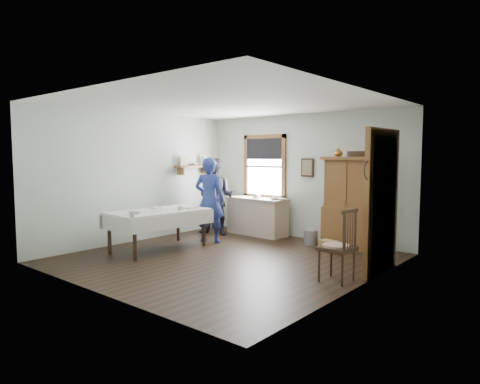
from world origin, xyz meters
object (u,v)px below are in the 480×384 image
at_px(work_counter, 257,216).
at_px(woman_blue, 210,203).
at_px(china_hutch, 349,203).
at_px(pail, 311,237).
at_px(dining_table, 159,230).
at_px(spindle_chair, 337,245).
at_px(figure_dark, 216,200).
at_px(wicker_basket, 329,246).

height_order(work_counter, woman_blue, woman_blue).
bearing_deg(china_hutch, pail, -162.57).
bearing_deg(dining_table, spindle_chair, 4.99).
bearing_deg(china_hutch, dining_table, -139.38).
height_order(work_counter, pail, work_counter).
bearing_deg(woman_blue, figure_dark, -77.56).
bearing_deg(wicker_basket, spindle_chair, -58.67).
xyz_separation_m(pail, figure_dark, (-2.22, -0.44, 0.66)).
relative_size(spindle_chair, woman_blue, 0.65).
bearing_deg(spindle_chair, pail, 133.61).
height_order(work_counter, wicker_basket, work_counter).
xyz_separation_m(dining_table, figure_dark, (-0.21, 1.83, 0.43)).
bearing_deg(spindle_chair, figure_dark, 162.96).
distance_m(work_counter, wicker_basket, 2.13).
bearing_deg(dining_table, work_counter, 78.87).
bearing_deg(pail, dining_table, -131.60).
relative_size(china_hutch, spindle_chair, 1.68).
height_order(china_hutch, pail, china_hutch).
xyz_separation_m(wicker_basket, figure_dark, (-2.76, -0.19, 0.71)).
distance_m(pail, woman_blue, 2.20).
bearing_deg(woman_blue, wicker_basket, 179.07).
xyz_separation_m(pail, woman_blue, (-1.78, -1.10, 0.67)).
bearing_deg(figure_dark, wicker_basket, -17.29).
relative_size(dining_table, figure_dark, 1.18).
distance_m(dining_table, figure_dark, 1.89).
bearing_deg(dining_table, wicker_basket, 38.41).
distance_m(woman_blue, figure_dark, 0.80).
distance_m(china_hutch, pail, 1.04).
xyz_separation_m(work_counter, china_hutch, (2.22, 0.05, 0.47)).
height_order(china_hutch, dining_table, china_hutch).
bearing_deg(wicker_basket, dining_table, -141.59).
relative_size(work_counter, pail, 4.88).
distance_m(china_hutch, figure_dark, 3.00).
bearing_deg(spindle_chair, wicker_basket, 126.07).
distance_m(wicker_basket, figure_dark, 2.86).
bearing_deg(woman_blue, china_hutch, -172.58).
bearing_deg(figure_dark, woman_blue, -77.52).
xyz_separation_m(china_hutch, wicker_basket, (-0.16, -0.50, -0.79)).
height_order(spindle_chair, wicker_basket, spindle_chair).
relative_size(spindle_chair, wicker_basket, 3.16).
xyz_separation_m(work_counter, spindle_chair, (3.10, -2.15, 0.11)).
bearing_deg(figure_dark, dining_table, -104.61).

